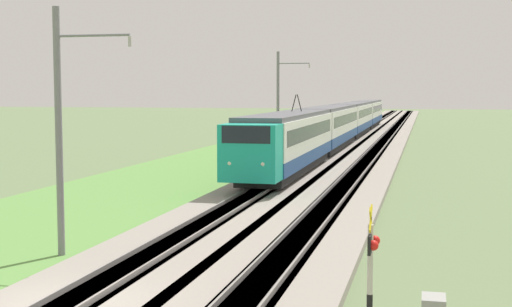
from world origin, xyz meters
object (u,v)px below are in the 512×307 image
(passenger_train, at_px, (344,120))
(crossing_signal_far, at_px, (371,268))
(catenary_mast_mid, at_px, (279,104))
(catenary_mast_near, at_px, (61,130))

(passenger_train, distance_m, crossing_signal_far, 57.83)
(passenger_train, bearing_deg, crossing_signal_far, 7.02)
(passenger_train, distance_m, catenary_mast_mid, 18.08)
(catenary_mast_mid, bearing_deg, crossing_signal_far, -165.85)
(crossing_signal_far, distance_m, catenary_mast_mid, 40.97)
(crossing_signal_far, relative_size, catenary_mast_near, 0.39)
(catenary_mast_near, bearing_deg, catenary_mast_mid, 0.01)
(passenger_train, distance_m, catenary_mast_near, 51.15)
(crossing_signal_far, bearing_deg, catenary_mast_mid, 104.15)
(passenger_train, bearing_deg, catenary_mast_near, -3.29)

